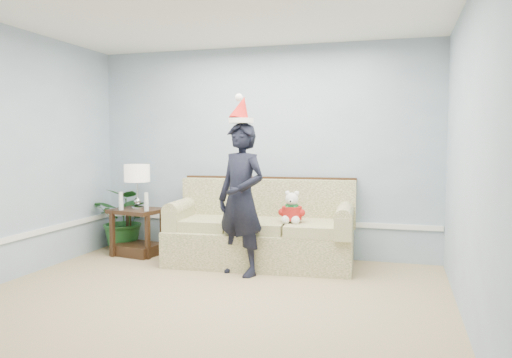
{
  "coord_description": "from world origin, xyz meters",
  "views": [
    {
      "loc": [
        1.72,
        -3.75,
        1.48
      ],
      "look_at": [
        0.19,
        1.55,
        1.07
      ],
      "focal_mm": 35.0,
      "sensor_mm": 36.0,
      "label": 1
    }
  ],
  "objects": [
    {
      "name": "room_shell",
      "position": [
        0.0,
        0.0,
        1.35
      ],
      "size": [
        4.54,
        5.04,
        2.74
      ],
      "color": "tan",
      "rests_on": "ground"
    },
    {
      "name": "wainscot_trim",
      "position": [
        -1.18,
        1.18,
        0.45
      ],
      "size": [
        4.49,
        4.99,
        0.06
      ],
      "color": "white",
      "rests_on": "room_shell"
    },
    {
      "name": "sofa",
      "position": [
        0.12,
        2.04,
        0.37
      ],
      "size": [
        2.27,
        1.09,
        1.03
      ],
      "rotation": [
        0.0,
        0.0,
        0.06
      ],
      "color": "#5A622E",
      "rests_on": "room_shell"
    },
    {
      "name": "side_table",
      "position": [
        -1.56,
        2.03,
        0.24
      ],
      "size": [
        0.72,
        0.64,
        0.61
      ],
      "rotation": [
        0.0,
        0.0,
        -0.2
      ],
      "color": "#372414",
      "rests_on": "room_shell"
    },
    {
      "name": "table_lamp",
      "position": [
        -1.55,
        2.01,
        1.05
      ],
      "size": [
        0.33,
        0.33,
        0.58
      ],
      "color": "silver",
      "rests_on": "side_table"
    },
    {
      "name": "candle_pair",
      "position": [
        -1.52,
        1.87,
        0.71
      ],
      "size": [
        0.42,
        0.06,
        0.23
      ],
      "color": "silver",
      "rests_on": "side_table"
    },
    {
      "name": "houseplant",
      "position": [
        -1.87,
        2.23,
        0.43
      ],
      "size": [
        0.8,
        0.7,
        0.86
      ],
      "primitive_type": "imported",
      "rotation": [
        0.0,
        0.0,
        -0.04
      ],
      "color": "#1E5222",
      "rests_on": "room_shell"
    },
    {
      "name": "man",
      "position": [
        0.04,
        1.48,
        0.85
      ],
      "size": [
        0.73,
        0.62,
        1.69
      ],
      "primitive_type": "imported",
      "rotation": [
        0.0,
        0.0,
        -0.42
      ],
      "color": "black",
      "rests_on": "room_shell"
    },
    {
      "name": "santa_hat",
      "position": [
        0.04,
        1.49,
        1.82
      ],
      "size": [
        0.38,
        0.4,
        0.32
      ],
      "rotation": [
        0.0,
        0.0,
        -0.56
      ],
      "color": "white",
      "rests_on": "man"
    },
    {
      "name": "teddy_bear",
      "position": [
        0.53,
        1.87,
        0.68
      ],
      "size": [
        0.24,
        0.27,
        0.38
      ],
      "rotation": [
        0.0,
        0.0,
        0.05
      ],
      "color": "white",
      "rests_on": "sofa"
    }
  ]
}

